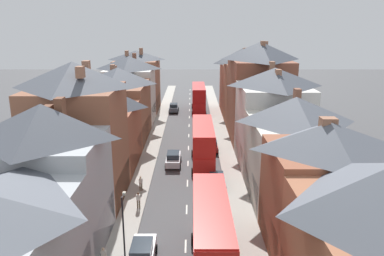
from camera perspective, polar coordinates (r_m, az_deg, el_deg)
name	(u,v)px	position (r m, az deg, el deg)	size (l,w,h in m)	color
pavement_left	(154,143)	(54.60, -5.87, -2.31)	(2.20, 104.00, 0.14)	#A8A399
pavement_right	(224,143)	(54.51, 4.87, -2.32)	(2.20, 104.00, 0.14)	#A8A399
centre_line_dashes	(189,148)	(52.44, -0.53, -3.06)	(0.14, 97.80, 0.01)	silver
terrace_row_left	(97,127)	(43.35, -14.25, 0.21)	(8.00, 76.95, 13.55)	silver
terrace_row_right	(277,123)	(43.54, 12.88, 0.71)	(8.00, 75.81, 14.50)	#B2704C
double_decker_bus_lead	(203,145)	(44.84, 1.67, -2.55)	(2.74, 10.80, 5.30)	red
double_decker_bus_mid_street	(211,237)	(26.50, 2.93, -16.20)	(2.74, 10.80, 5.30)	red
double_decker_bus_far_approaching	(199,98)	(72.98, 1.04, 4.56)	(2.74, 10.80, 5.30)	red
car_near_blue	(217,181)	(40.00, 3.78, -7.99)	(1.90, 4.06, 1.57)	#4C515B
car_near_silver	(211,145)	(51.19, 2.94, -2.61)	(1.90, 3.82, 1.60)	maroon
car_parked_right_a	(174,108)	(73.84, -2.78, 3.12)	(1.90, 4.01, 1.70)	#4C515B
car_mid_black	(173,158)	(46.08, -2.85, -4.66)	(1.90, 4.34, 1.67)	silver
car_parked_left_b	(142,253)	(28.63, -7.59, -18.38)	(1.90, 4.33, 1.67)	silver
pedestrian_mid_left	(139,199)	(35.71, -8.15, -10.73)	(0.36, 0.22, 1.61)	brown
pedestrian_mid_right	(141,182)	(39.21, -7.80, -8.23)	(0.36, 0.22, 1.61)	brown
street_lamp	(124,226)	(27.26, -10.35, -14.44)	(0.20, 1.12, 5.50)	black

